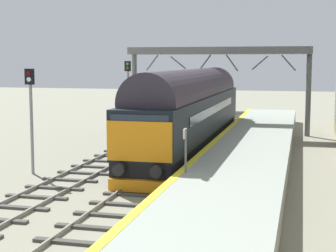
{
  "coord_description": "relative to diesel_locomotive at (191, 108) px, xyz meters",
  "views": [
    {
      "loc": [
        6.1,
        -24.74,
        5.13
      ],
      "look_at": [
        0.2,
        -1.13,
        2.19
      ],
      "focal_mm": 57.58,
      "sensor_mm": 36.0,
      "label": 1
    }
  ],
  "objects": [
    {
      "name": "ground_plane",
      "position": [
        -0.0,
        -4.97,
        -2.49
      ],
      "size": [
        140.0,
        140.0,
        0.0
      ],
      "primitive_type": "plane",
      "color": "gray",
      "rests_on": "ground"
    },
    {
      "name": "track_main",
      "position": [
        -0.0,
        -4.97,
        -2.44
      ],
      "size": [
        2.5,
        60.0,
        0.15
      ],
      "color": "gray",
      "rests_on": "ground"
    },
    {
      "name": "track_adjacent_west",
      "position": [
        -3.5,
        -4.97,
        -2.43
      ],
      "size": [
        2.5,
        60.0,
        0.15
      ],
      "color": "gray",
      "rests_on": "ground"
    },
    {
      "name": "station_platform",
      "position": [
        3.6,
        -4.97,
        -1.99
      ],
      "size": [
        4.0,
        44.0,
        1.01
      ],
      "color": "#97A297",
      "rests_on": "ground"
    },
    {
      "name": "diesel_locomotive",
      "position": [
        0.0,
        0.0,
        0.0
      ],
      "size": [
        2.74,
        20.27,
        4.68
      ],
      "color": "black",
      "rests_on": "ground"
    },
    {
      "name": "signal_post_mid",
      "position": [
        -5.77,
        -7.74,
        0.47
      ],
      "size": [
        0.44,
        0.22,
        4.79
      ],
      "color": "gray",
      "rests_on": "ground"
    },
    {
      "name": "signal_post_far",
      "position": [
        -5.77,
        6.24,
        0.66
      ],
      "size": [
        0.44,
        0.22,
        5.13
      ],
      "color": "gray",
      "rests_on": "ground"
    },
    {
      "name": "platform_number_sign",
      "position": [
        1.96,
        -10.49,
        -0.38
      ],
      "size": [
        0.1,
        0.44,
        1.64
      ],
      "color": "slate",
      "rests_on": "station_platform"
    },
    {
      "name": "overhead_footbridge",
      "position": [
        0.3,
        8.15,
        3.05
      ],
      "size": [
        12.8,
        2.0,
        6.11
      ],
      "color": "slate",
      "rests_on": "ground"
    }
  ]
}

